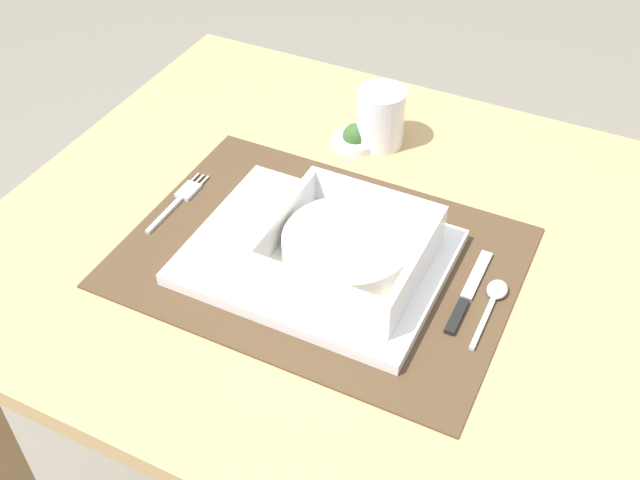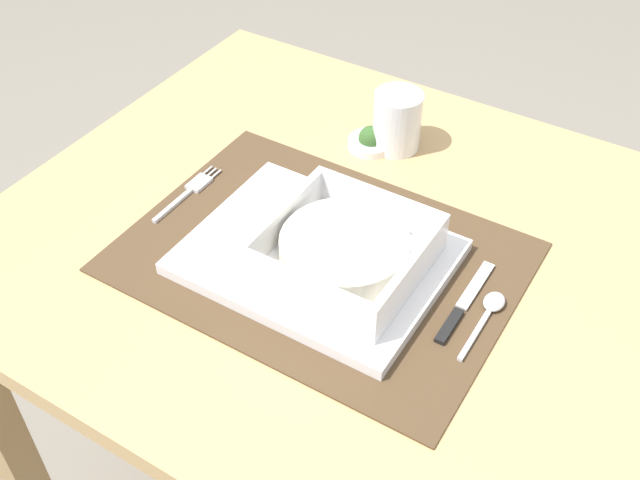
{
  "view_description": "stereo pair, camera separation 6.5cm",
  "coord_description": "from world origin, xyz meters",
  "px_view_note": "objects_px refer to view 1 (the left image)",
  "views": [
    {
      "loc": [
        0.29,
        -0.66,
        1.42
      ],
      "look_at": [
        -0.01,
        -0.05,
        0.79
      ],
      "focal_mm": 43.01,
      "sensor_mm": 36.0,
      "label": 1
    },
    {
      "loc": [
        0.34,
        -0.63,
        1.42
      ],
      "look_at": [
        -0.01,
        -0.05,
        0.79
      ],
      "focal_mm": 43.01,
      "sensor_mm": 36.0,
      "label": 2
    }
  ],
  "objects_px": {
    "dining_table": "(345,297)",
    "spoon": "(494,296)",
    "butter_knife": "(466,297)",
    "condiment_saucer": "(355,138)",
    "porridge_bowl": "(347,250)",
    "drinking_glass": "(380,119)",
    "fork": "(181,198)"
  },
  "relations": [
    {
      "from": "dining_table",
      "to": "fork",
      "type": "xyz_separation_m",
      "value": [
        -0.23,
        -0.03,
        0.12
      ]
    },
    {
      "from": "dining_table",
      "to": "condiment_saucer",
      "type": "bearing_deg",
      "value": 111.39
    },
    {
      "from": "spoon",
      "to": "condiment_saucer",
      "type": "height_order",
      "value": "condiment_saucer"
    },
    {
      "from": "butter_knife",
      "to": "condiment_saucer",
      "type": "height_order",
      "value": "condiment_saucer"
    },
    {
      "from": "spoon",
      "to": "condiment_saucer",
      "type": "relative_size",
      "value": 1.7
    },
    {
      "from": "fork",
      "to": "drinking_glass",
      "type": "height_order",
      "value": "drinking_glass"
    },
    {
      "from": "dining_table",
      "to": "fork",
      "type": "relative_size",
      "value": 6.76
    },
    {
      "from": "porridge_bowl",
      "to": "spoon",
      "type": "bearing_deg",
      "value": 11.54
    },
    {
      "from": "drinking_glass",
      "to": "condiment_saucer",
      "type": "height_order",
      "value": "drinking_glass"
    },
    {
      "from": "drinking_glass",
      "to": "porridge_bowl",
      "type": "bearing_deg",
      "value": -75.36
    },
    {
      "from": "spoon",
      "to": "drinking_glass",
      "type": "bearing_deg",
      "value": 133.36
    },
    {
      "from": "porridge_bowl",
      "to": "drinking_glass",
      "type": "xyz_separation_m",
      "value": [
        -0.07,
        0.27,
        -0.0
      ]
    },
    {
      "from": "porridge_bowl",
      "to": "fork",
      "type": "bearing_deg",
      "value": 173.63
    },
    {
      "from": "butter_knife",
      "to": "spoon",
      "type": "bearing_deg",
      "value": 26.41
    },
    {
      "from": "drinking_glass",
      "to": "condiment_saucer",
      "type": "xyz_separation_m",
      "value": [
        -0.03,
        -0.02,
        -0.03
      ]
    },
    {
      "from": "dining_table",
      "to": "fork",
      "type": "distance_m",
      "value": 0.26
    },
    {
      "from": "butter_knife",
      "to": "porridge_bowl",
      "type": "bearing_deg",
      "value": -170.47
    },
    {
      "from": "dining_table",
      "to": "fork",
      "type": "height_order",
      "value": "fork"
    },
    {
      "from": "fork",
      "to": "condiment_saucer",
      "type": "bearing_deg",
      "value": 57.62
    },
    {
      "from": "dining_table",
      "to": "spoon",
      "type": "distance_m",
      "value": 0.24
    },
    {
      "from": "drinking_glass",
      "to": "spoon",
      "type": "bearing_deg",
      "value": -43.94
    },
    {
      "from": "porridge_bowl",
      "to": "butter_knife",
      "type": "bearing_deg",
      "value": 8.48
    },
    {
      "from": "drinking_glass",
      "to": "fork",
      "type": "bearing_deg",
      "value": -127.51
    },
    {
      "from": "spoon",
      "to": "porridge_bowl",
      "type": "bearing_deg",
      "value": -171.16
    },
    {
      "from": "porridge_bowl",
      "to": "dining_table",
      "type": "bearing_deg",
      "value": 113.51
    },
    {
      "from": "porridge_bowl",
      "to": "condiment_saucer",
      "type": "bearing_deg",
      "value": 111.93
    },
    {
      "from": "dining_table",
      "to": "butter_knife",
      "type": "height_order",
      "value": "butter_knife"
    },
    {
      "from": "butter_knife",
      "to": "dining_table",
      "type": "bearing_deg",
      "value": 167.43
    },
    {
      "from": "fork",
      "to": "spoon",
      "type": "relative_size",
      "value": 1.18
    },
    {
      "from": "butter_knife",
      "to": "condiment_saucer",
      "type": "relative_size",
      "value": 2.11
    },
    {
      "from": "dining_table",
      "to": "porridge_bowl",
      "type": "relative_size",
      "value": 4.96
    },
    {
      "from": "fork",
      "to": "condiment_saucer",
      "type": "distance_m",
      "value": 0.27
    }
  ]
}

